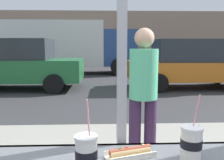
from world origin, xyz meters
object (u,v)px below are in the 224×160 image
object	(u,v)px
box_truck	(66,45)
hotdog_tray_far	(130,152)
parked_car_green	(20,64)
soda_cup_left	(191,143)
soda_cup_right	(86,153)
pedestrian	(143,90)
parked_car_orange	(190,64)

from	to	relation	value
box_truck	hotdog_tray_far	bearing A→B (deg)	-80.04
hotdog_tray_far	box_truck	size ratio (longest dim) A/B	0.04
parked_car_green	soda_cup_left	bearing A→B (deg)	-65.67
soda_cup_right	hotdog_tray_far	world-z (taller)	soda_cup_right
box_truck	pedestrian	world-z (taller)	box_truck
soda_cup_right	pedestrian	bearing A→B (deg)	72.53
parked_car_green	pedestrian	size ratio (longest dim) A/B	2.64
soda_cup_left	parked_car_orange	distance (m)	7.86
box_truck	soda_cup_right	bearing A→B (deg)	-81.07
soda_cup_left	hotdog_tray_far	xyz separation A→B (m)	(-0.28, 0.04, -0.06)
box_truck	soda_cup_left	bearing A→B (deg)	-78.77
soda_cup_right	parked_car_orange	size ratio (longest dim) A/B	0.07
soda_cup_right	hotdog_tray_far	size ratio (longest dim) A/B	1.25
parked_car_green	parked_car_orange	distance (m)	6.07
parked_car_green	box_truck	bearing A→B (deg)	78.58
parked_car_green	parked_car_orange	world-z (taller)	parked_car_green
soda_cup_left	hotdog_tray_far	world-z (taller)	soda_cup_left
soda_cup_left	pedestrian	bearing A→B (deg)	88.32
pedestrian	parked_car_orange	bearing A→B (deg)	64.95
soda_cup_right	pedestrian	distance (m)	1.76
soda_cup_left	parked_car_green	bearing A→B (deg)	114.33
soda_cup_left	pedestrian	xyz separation A→B (m)	(0.05, 1.59, -0.06)
box_truck	parked_car_orange	bearing A→B (deg)	-42.25
soda_cup_right	parked_car_orange	xyz separation A→B (m)	(3.23, 7.45, -0.21)
soda_cup_right	pedestrian	size ratio (longest dim) A/B	0.20
soda_cup_left	parked_car_orange	size ratio (longest dim) A/B	0.07
soda_cup_left	pedestrian	distance (m)	1.59
soda_cup_left	pedestrian	world-z (taller)	pedestrian
hotdog_tray_far	pedestrian	bearing A→B (deg)	78.04
box_truck	pedestrian	distance (m)	10.72
parked_car_green	parked_car_orange	size ratio (longest dim) A/B	0.95
box_truck	pedestrian	bearing A→B (deg)	-76.87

